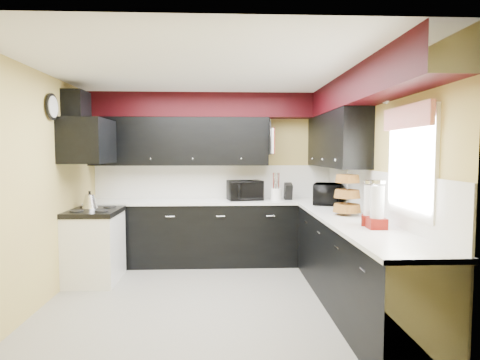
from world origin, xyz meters
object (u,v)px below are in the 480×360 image
(toaster_oven, at_px, (245,190))
(microwave, at_px, (327,194))
(utensil_crock, at_px, (276,194))
(knife_block, at_px, (288,192))
(kettle, at_px, (90,201))

(toaster_oven, xyz_separation_m, microwave, (1.09, -0.53, -0.00))
(utensil_crock, relative_size, knife_block, 0.72)
(microwave, distance_m, knife_block, 0.69)
(knife_block, bearing_deg, utensil_crock, -166.90)
(toaster_oven, bearing_deg, microwave, -35.91)
(knife_block, xyz_separation_m, kettle, (-2.69, -0.63, -0.05))
(microwave, distance_m, kettle, 3.14)
(microwave, height_order, kettle, microwave)
(utensil_crock, height_order, kettle, utensil_crock)
(toaster_oven, distance_m, knife_block, 0.64)
(toaster_oven, height_order, kettle, toaster_oven)
(toaster_oven, xyz_separation_m, kettle, (-2.05, -0.63, -0.08))
(microwave, xyz_separation_m, knife_block, (-0.45, 0.52, -0.02))
(utensil_crock, bearing_deg, kettle, -166.86)
(knife_block, bearing_deg, toaster_oven, 179.67)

